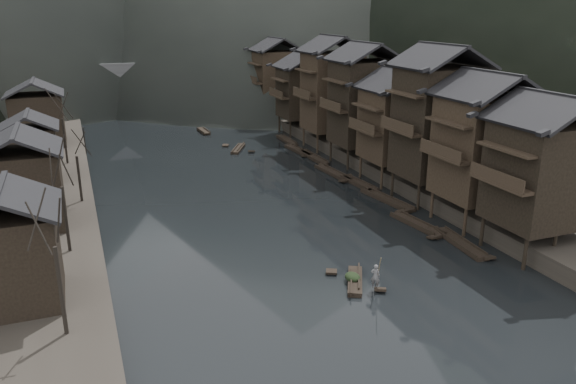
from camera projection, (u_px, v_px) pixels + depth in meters
name	position (u px, v px, depth m)	size (l,w,h in m)	color
water	(296.00, 245.00, 46.36)	(300.00, 300.00, 0.00)	black
right_bank	(401.00, 120.00, 93.50)	(40.00, 200.00, 1.80)	#2D2823
stilt_houses	(371.00, 95.00, 66.55)	(9.00, 67.60, 15.68)	black
left_houses	(28.00, 146.00, 55.42)	(8.10, 53.20, 8.73)	black
bare_trees	(65.00, 157.00, 47.03)	(3.87, 43.33, 7.74)	black
moored_sampans	(347.00, 178.00, 63.95)	(3.02, 47.31, 0.47)	black
midriver_boats	(221.00, 140.00, 82.41)	(4.23, 18.22, 0.44)	black
stone_bridge	(158.00, 81.00, 108.59)	(40.00, 6.00, 9.00)	#4C4C4F
hero_sampan	(355.00, 280.00, 39.89)	(2.93, 4.55, 0.43)	black
cargo_heap	(353.00, 273.00, 39.85)	(1.04, 1.36, 0.62)	black
boatman	(376.00, 273.00, 38.51)	(0.64, 0.42, 1.77)	slate
bamboo_pole	(380.00, 239.00, 37.79)	(0.06, 0.06, 3.94)	#8C7A51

